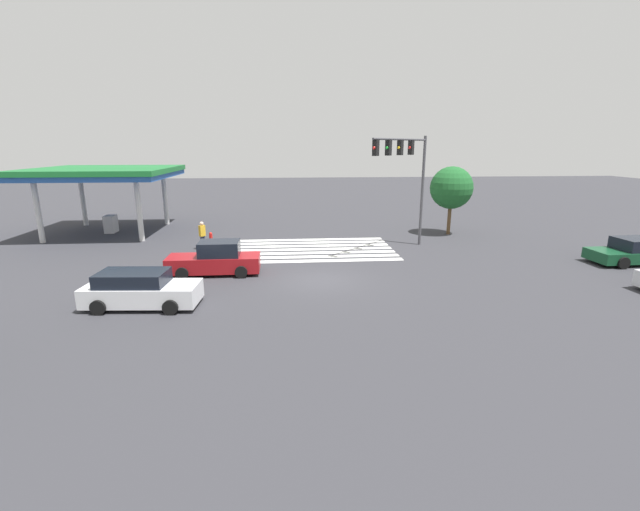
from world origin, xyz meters
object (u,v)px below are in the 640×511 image
object	(u,v)px
car_0	(215,260)
tree_corner_c	(451,188)
car_3	(140,290)
pedestrian	(202,234)
traffic_signal_mast	(407,165)
fire_hydrant	(211,239)
car_2	(636,251)

from	to	relation	value
car_0	tree_corner_c	bearing A→B (deg)	-150.61
car_3	pedestrian	world-z (taller)	pedestrian
pedestrian	traffic_signal_mast	bearing A→B (deg)	39.55
traffic_signal_mast	car_3	xyz separation A→B (m)	(13.26, 8.64, -4.56)
pedestrian	tree_corner_c	xyz separation A→B (m)	(-17.32, -3.53, 2.41)
car_0	fire_hydrant	distance (m)	6.85
traffic_signal_mast	car_2	bearing A→B (deg)	116.77
car_3	traffic_signal_mast	bearing A→B (deg)	37.26
traffic_signal_mast	car_3	size ratio (longest dim) A/B	1.51
car_0	pedestrian	xyz separation A→B (m)	(1.64, -5.46, 0.26)
car_3	pedestrian	xyz separation A→B (m)	(-0.69, -9.89, 0.29)
car_0	car_3	xyz separation A→B (m)	(2.33, 4.44, -0.04)
car_2	pedestrian	bearing A→B (deg)	-14.30
car_3	tree_corner_c	bearing A→B (deg)	40.86
car_3	pedestrian	distance (m)	9.92
tree_corner_c	car_0	bearing A→B (deg)	29.82
car_0	tree_corner_c	world-z (taller)	tree_corner_c
traffic_signal_mast	fire_hydrant	xyz separation A→B (m)	(12.27, -2.51, -4.85)
traffic_signal_mast	fire_hydrant	world-z (taller)	traffic_signal_mast
traffic_signal_mast	pedestrian	size ratio (longest dim) A/B	3.91
car_2	tree_corner_c	size ratio (longest dim) A/B	1.00
tree_corner_c	car_2	bearing A→B (deg)	130.16
car_2	car_3	xyz separation A→B (m)	(25.43, 4.64, 0.04)
car_0	traffic_signal_mast	bearing A→B (deg)	-159.37
car_0	pedestrian	size ratio (longest dim) A/B	2.59
car_3	pedestrian	bearing A→B (deg)	90.15
car_0	tree_corner_c	distance (m)	18.27
car_0	tree_corner_c	xyz separation A→B (m)	(-15.68, -8.99, 2.67)
traffic_signal_mast	car_0	distance (m)	12.55
tree_corner_c	fire_hydrant	xyz separation A→B (m)	(17.03, 2.27, -2.99)
car_0	car_3	size ratio (longest dim) A/B	1.00
car_2	fire_hydrant	xyz separation A→B (m)	(24.44, -6.51, -0.25)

